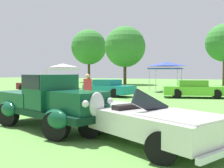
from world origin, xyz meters
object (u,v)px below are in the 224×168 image
show_car_lime (194,89)px  canopy_tent_center_field (166,65)px  show_car_teal (108,88)px  show_car_burgundy (37,85)px  spectator_near_truck (42,84)px  feature_pickup_truck (49,101)px  canopy_tent_left_field (63,66)px  spectator_far_side (88,90)px  neighbor_convertible (147,121)px

show_car_lime → canopy_tent_center_field: bearing=122.0°
show_car_teal → canopy_tent_center_field: (3.06, 5.97, 1.82)m
show_car_burgundy → spectator_near_truck: (2.94, -3.05, 0.31)m
show_car_burgundy → show_car_lime: (13.63, -0.01, 0.00)m
feature_pickup_truck → canopy_tent_left_field: size_ratio=1.72×
show_car_burgundy → canopy_tent_left_field: canopy_tent_left_field is taller
spectator_near_truck → canopy_tent_left_field: canopy_tent_left_field is taller
feature_pickup_truck → show_car_lime: bearing=75.3°
show_car_lime → spectator_far_side: (-4.15, -7.77, 0.31)m
show_car_burgundy → canopy_tent_left_field: size_ratio=1.50×
spectator_near_truck → spectator_far_side: size_ratio=1.00×
spectator_near_truck → canopy_tent_left_field: size_ratio=0.62×
spectator_near_truck → canopy_tent_left_field: bearing=114.4°
show_car_lime → canopy_tent_left_field: bearing=160.1°
spectator_far_side → canopy_tent_left_field: 16.66m
feature_pickup_truck → spectator_far_side: feature_pickup_truck is taller
show_car_teal → spectator_near_truck: bearing=-158.8°
canopy_tent_center_field → canopy_tent_left_field: bearing=177.6°
show_car_teal → canopy_tent_center_field: size_ratio=1.53×
neighbor_convertible → canopy_tent_left_field: 23.10m
neighbor_convertible → spectator_far_side: (-4.30, 4.80, 0.34)m
show_car_burgundy → show_car_lime: size_ratio=0.90×
neighbor_convertible → canopy_tent_center_field: 17.69m
spectator_near_truck → feature_pickup_truck: bearing=-50.1°
feature_pickup_truck → show_car_burgundy: size_ratio=1.14×
feature_pickup_truck → canopy_tent_left_field: (-11.29, 17.29, 1.55)m
neighbor_convertible → show_car_lime: neighbor_convertible is taller
spectator_near_truck → canopy_tent_center_field: (7.73, 7.78, 1.51)m
show_car_teal → spectator_far_side: spectator_far_side is taller
show_car_lime → canopy_tent_left_field: (-14.45, 5.23, 1.82)m
spectator_near_truck → canopy_tent_center_field: canopy_tent_center_field is taller
neighbor_convertible → canopy_tent_left_field: size_ratio=1.63×
show_car_teal → spectator_near_truck: 5.02m
canopy_tent_left_field → feature_pickup_truck: bearing=-56.8°
feature_pickup_truck → show_car_burgundy: bearing=131.0°
show_car_lime → canopy_tent_left_field: canopy_tent_left_field is taller
neighbor_convertible → feature_pickup_truck: bearing=171.1°
canopy_tent_left_field → show_car_lime: bearing=-19.9°
canopy_tent_left_field → canopy_tent_center_field: bearing=-2.4°
show_car_lime → show_car_teal: bearing=-168.5°
show_car_teal → spectator_near_truck: (-4.67, -1.81, 0.32)m
feature_pickup_truck → show_car_lime: feature_pickup_truck is taller
spectator_near_truck → canopy_tent_center_field: bearing=45.2°
show_car_lime → feature_pickup_truck: bearing=-104.7°
show_car_teal → canopy_tent_center_field: canopy_tent_center_field is taller
show_car_burgundy → canopy_tent_left_field: bearing=98.9°
show_car_burgundy → show_car_teal: (7.61, -1.24, -0.00)m
feature_pickup_truck → show_car_teal: size_ratio=1.13×
spectator_far_side → neighbor_convertible: bearing=-48.1°
spectator_near_truck → neighbor_convertible: bearing=-41.3°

